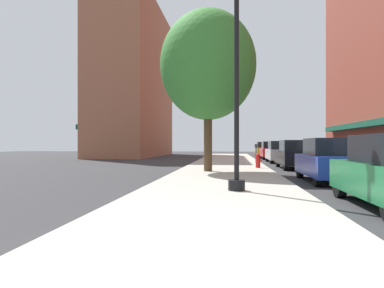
{
  "coord_description": "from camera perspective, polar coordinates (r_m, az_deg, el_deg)",
  "views": [
    {
      "loc": [
        0.32,
        -4.5,
        1.45
      ],
      "look_at": [
        -2.39,
        20.4,
        1.43
      ],
      "focal_mm": 33.88,
      "sensor_mm": 36.0,
      "label": 1
    }
  ],
  "objects": [
    {
      "name": "ground_plane",
      "position": [
        22.85,
        15.5,
        -3.6
      ],
      "size": [
        90.0,
        90.0,
        0.0
      ],
      "primitive_type": "plane",
      "color": "#2D2D30"
    },
    {
      "name": "sidewalk_slab",
      "position": [
        23.55,
        5.43,
        -3.35
      ],
      "size": [
        4.8,
        50.0,
        0.12
      ],
      "primitive_type": "cube",
      "color": "#A8A399",
      "rests_on": "ground"
    },
    {
      "name": "building_far_background",
      "position": [
        43.62,
        -9.06,
        9.58
      ],
      "size": [
        6.8,
        18.0,
        17.4
      ],
      "color": "#9E6047",
      "rests_on": "ground"
    },
    {
      "name": "lamppost",
      "position": [
        10.53,
        7.03,
        9.62
      ],
      "size": [
        0.48,
        0.48,
        5.9
      ],
      "color": "black",
      "rests_on": "sidewalk_slab"
    },
    {
      "name": "fire_hydrant",
      "position": [
        20.44,
        10.35,
        -2.57
      ],
      "size": [
        0.33,
        0.26,
        0.79
      ],
      "color": "red",
      "rests_on": "sidewalk_slab"
    },
    {
      "name": "parking_meter_near",
      "position": [
        25.37,
        10.12,
        -1.09
      ],
      "size": [
        0.14,
        0.09,
        1.31
      ],
      "color": "slate",
      "rests_on": "sidewalk_slab"
    },
    {
      "name": "parking_meter_far",
      "position": [
        26.25,
        9.99,
        -1.06
      ],
      "size": [
        0.14,
        0.09,
        1.31
      ],
      "color": "slate",
      "rests_on": "sidewalk_slab"
    },
    {
      "name": "tree_near",
      "position": [
        18.02,
        2.53,
        12.29
      ],
      "size": [
        4.66,
        4.66,
        7.85
      ],
      "color": "#4C3823",
      "rests_on": "sidewalk_slab"
    },
    {
      "name": "car_blue",
      "position": [
        14.64,
        20.79,
        -2.48
      ],
      "size": [
        1.8,
        4.3,
        1.66
      ],
      "rotation": [
        0.0,
        0.0,
        0.03
      ],
      "color": "black",
      "rests_on": "ground"
    },
    {
      "name": "car_black",
      "position": [
        21.79,
        15.94,
        -1.65
      ],
      "size": [
        1.8,
        4.3,
        1.66
      ],
      "rotation": [
        0.0,
        0.0,
        0.03
      ],
      "color": "black",
      "rests_on": "ground"
    },
    {
      "name": "car_silver",
      "position": [
        28.53,
        13.63,
        -1.25
      ],
      "size": [
        1.8,
        4.3,
        1.66
      ],
      "rotation": [
        0.0,
        0.0,
        -0.0
      ],
      "color": "black",
      "rests_on": "ground"
    },
    {
      "name": "car_red",
      "position": [
        34.74,
        12.3,
        -1.02
      ],
      "size": [
        1.8,
        4.3,
        1.66
      ],
      "rotation": [
        0.0,
        0.0,
        0.04
      ],
      "color": "black",
      "rests_on": "ground"
    },
    {
      "name": "car_yellow",
      "position": [
        41.58,
        11.29,
        -0.85
      ],
      "size": [
        1.8,
        4.3,
        1.66
      ],
      "rotation": [
        0.0,
        0.0,
        0.01
      ],
      "color": "black",
      "rests_on": "ground"
    }
  ]
}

